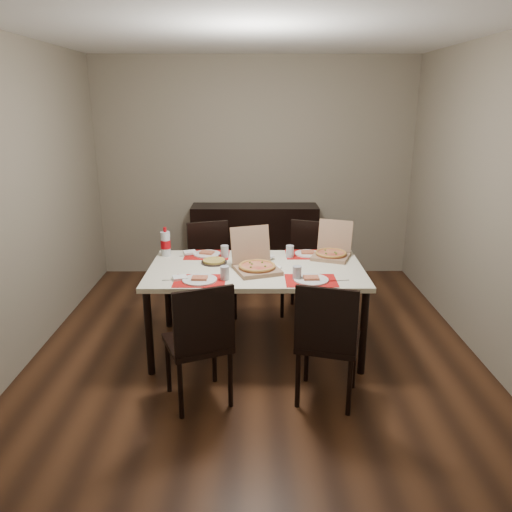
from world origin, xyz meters
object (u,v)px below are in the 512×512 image
at_px(dining_table, 256,275).
at_px(chair_far_right, 307,264).
at_px(soda_bottle, 166,244).
at_px(sideboard, 255,242).
at_px(chair_near_right, 327,338).
at_px(chair_far_left, 211,265).
at_px(pizza_box_center, 256,264).
at_px(dip_bowl, 267,257).
at_px(chair_near_left, 200,340).

xyz_separation_m(dining_table, chair_far_right, (0.52, 0.82, -0.17)).
bearing_deg(dining_table, soda_bottle, 157.35).
height_order(sideboard, chair_near_right, chair_near_right).
height_order(chair_far_left, pizza_box_center, pizza_box_center).
bearing_deg(soda_bottle, dining_table, -22.65).
bearing_deg(dip_bowl, chair_far_left, 134.71).
bearing_deg(dip_bowl, sideboard, 93.85).
bearing_deg(dining_table, chair_near_right, -59.77).
distance_m(chair_near_right, chair_far_left, 1.89).
bearing_deg(chair_near_right, chair_far_left, 119.97).
relative_size(chair_far_left, chair_far_right, 1.00).
distance_m(chair_far_left, pizza_box_center, 1.02).
height_order(chair_near_left, pizza_box_center, pizza_box_center).
bearing_deg(sideboard, soda_bottle, -118.22).
distance_m(sideboard, soda_bottle, 1.76).
bearing_deg(pizza_box_center, chair_far_right, 59.55).
relative_size(dining_table, soda_bottle, 6.81).
height_order(chair_near_left, soda_bottle, soda_bottle).
xyz_separation_m(sideboard, dip_bowl, (0.11, -1.62, 0.31)).
bearing_deg(sideboard, chair_far_left, -112.88).
xyz_separation_m(chair_near_left, chair_near_right, (0.88, 0.01, 0.00)).
bearing_deg(dip_bowl, soda_bottle, 173.22).
distance_m(sideboard, dip_bowl, 1.65).
bearing_deg(chair_far_right, pizza_box_center, -120.45).
xyz_separation_m(sideboard, chair_far_right, (0.53, -1.03, 0.06)).
relative_size(chair_far_left, pizza_box_center, 2.00).
relative_size(chair_far_left, dip_bowl, 7.84).
bearing_deg(chair_far_left, chair_far_right, 1.47).
height_order(dip_bowl, soda_bottle, soda_bottle).
relative_size(dip_bowl, soda_bottle, 0.45).
height_order(sideboard, chair_far_left, chair_far_left).
height_order(dining_table, soda_bottle, soda_bottle).
bearing_deg(pizza_box_center, chair_far_left, 117.21).
bearing_deg(chair_far_right, dip_bowl, -125.77).
distance_m(chair_near_right, pizza_box_center, 0.96).
relative_size(chair_far_right, soda_bottle, 3.52).
distance_m(chair_far_left, soda_bottle, 0.68).
xyz_separation_m(chair_near_right, pizza_box_center, (-0.49, 0.76, 0.29)).
relative_size(sideboard, dining_table, 0.83).
xyz_separation_m(chair_near_right, dip_bowl, (-0.39, 1.07, 0.25)).
xyz_separation_m(sideboard, chair_near_left, (-0.39, -2.70, 0.06)).
relative_size(dining_table, dip_bowl, 15.18).
distance_m(sideboard, dining_table, 1.86).
height_order(dining_table, chair_far_left, chair_far_left).
distance_m(dining_table, chair_near_left, 0.96).
relative_size(sideboard, pizza_box_center, 3.23).
height_order(chair_near_left, chair_far_left, same).
height_order(dining_table, dip_bowl, dip_bowl).
relative_size(chair_near_left, chair_far_left, 1.00).
xyz_separation_m(dining_table, chair_far_left, (-0.45, 0.79, -0.17)).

